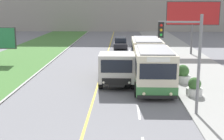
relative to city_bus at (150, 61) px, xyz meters
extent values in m
cube|color=silver|center=(-1.21, -7.50, -1.50)|extent=(0.12, 2.40, 0.01)
cube|color=silver|center=(-1.21, -2.90, -1.50)|extent=(0.12, 2.40, 0.01)
cube|color=silver|center=(-1.21, 1.70, -1.50)|extent=(0.12, 2.40, 0.01)
cube|color=silver|center=(-1.21, 6.30, -1.50)|extent=(0.12, 2.40, 0.01)
cube|color=silver|center=(-1.21, 10.90, -1.50)|extent=(0.12, 2.40, 0.01)
cube|color=silver|center=(-1.21, 15.50, -1.50)|extent=(0.12, 2.40, 0.01)
cube|color=silver|center=(-1.21, 20.10, -1.50)|extent=(0.12, 2.40, 0.01)
cube|color=beige|center=(0.00, -3.14, 0.07)|extent=(2.51, 5.42, 2.60)
cube|color=#3D7F42|center=(0.00, -3.14, -0.88)|extent=(2.53, 5.44, 0.70)
cube|color=black|center=(0.00, -3.14, 0.46)|extent=(2.54, 4.99, 0.91)
cube|color=gray|center=(0.00, -3.14, 1.41)|extent=(2.14, 4.88, 0.08)
cube|color=beige|center=(0.00, 3.18, 0.07)|extent=(2.51, 5.42, 2.60)
cube|color=#3D7F42|center=(0.00, 3.18, -0.88)|extent=(2.53, 5.44, 0.70)
cube|color=black|center=(0.00, 3.18, 0.46)|extent=(2.54, 4.99, 0.91)
cube|color=gray|center=(0.00, 3.18, 1.41)|extent=(2.14, 4.88, 0.08)
cube|color=#474747|center=(0.00, 0.02, 0.07)|extent=(2.31, 0.90, 2.39)
cube|color=black|center=(0.00, -5.87, 0.46)|extent=(2.21, 0.04, 0.95)
cube|color=black|center=(0.00, -5.88, -1.13)|extent=(2.46, 0.06, 0.20)
sphere|color=#F4EAB2|center=(-0.82, -5.89, -0.93)|extent=(0.20, 0.20, 0.20)
sphere|color=#F4EAB2|center=(0.82, -5.89, -0.93)|extent=(0.20, 0.20, 0.20)
cube|color=white|center=(0.00, -5.87, 1.19)|extent=(1.38, 0.04, 0.28)
cylinder|color=black|center=(-1.19, -4.66, -1.00)|extent=(0.28, 1.00, 1.00)
cylinder|color=black|center=(1.19, -4.66, -1.00)|extent=(0.28, 1.00, 1.00)
cylinder|color=black|center=(-1.19, -1.41, -1.00)|extent=(0.28, 1.00, 1.00)
cylinder|color=black|center=(1.19, -1.41, -1.00)|extent=(0.28, 1.00, 1.00)
cylinder|color=black|center=(-1.19, 3.72, -1.00)|extent=(0.28, 1.00, 1.00)
cylinder|color=black|center=(1.19, 3.72, -1.00)|extent=(0.28, 1.00, 1.00)
cube|color=black|center=(-2.53, -0.51, -1.05)|extent=(1.12, 6.17, 0.20)
cube|color=beige|center=(-2.53, -2.46, 0.02)|extent=(2.49, 2.29, 1.95)
cube|color=black|center=(-2.53, -3.62, 0.31)|extent=(2.12, 0.04, 0.88)
cube|color=black|center=(-2.53, -3.63, -0.73)|extent=(1.99, 0.06, 0.44)
sphere|color=silver|center=(-3.40, -3.64, -0.80)|extent=(0.18, 0.18, 0.18)
sphere|color=silver|center=(-1.66, -3.64, -0.80)|extent=(0.18, 0.18, 0.18)
cube|color=#B7931E|center=(-2.53, 0.76, -0.89)|extent=(2.36, 3.63, 0.12)
cube|color=#B7931E|center=(-3.65, 0.76, -0.31)|extent=(0.12, 3.63, 1.30)
cube|color=#B7931E|center=(-1.41, 0.76, -0.31)|extent=(0.12, 3.63, 1.30)
cube|color=#B7931E|center=(-2.53, -1.00, -0.31)|extent=(2.36, 0.12, 1.30)
cube|color=#B7931E|center=(-2.53, 2.51, -0.31)|extent=(2.36, 0.12, 1.30)
cube|color=#B7931E|center=(-2.53, -1.00, 0.46)|extent=(2.36, 0.12, 0.24)
cylinder|color=black|center=(-3.68, -2.68, -0.98)|extent=(0.30, 1.04, 1.04)
cylinder|color=black|center=(-1.38, -2.68, -0.98)|extent=(0.30, 1.04, 1.04)
cylinder|color=black|center=(-3.68, 0.94, -0.98)|extent=(0.30, 1.04, 1.04)
cylinder|color=black|center=(-1.38, 0.94, -0.98)|extent=(0.30, 1.04, 1.04)
cube|color=black|center=(-2.38, 18.28, -1.01)|extent=(1.80, 4.30, 0.61)
cube|color=black|center=(-2.38, 18.39, -0.38)|extent=(1.53, 2.36, 0.65)
cylinder|color=black|center=(-3.19, 16.99, -1.19)|extent=(0.18, 0.62, 0.62)
cylinder|color=black|center=(-1.57, 16.99, -1.19)|extent=(0.18, 0.62, 0.62)
cylinder|color=black|center=(-3.19, 19.57, -1.19)|extent=(0.18, 0.62, 0.62)
cylinder|color=black|center=(-1.57, 19.57, -1.19)|extent=(0.18, 0.62, 0.62)
cylinder|color=slate|center=(1.89, -7.93, 1.21)|extent=(0.16, 0.16, 5.42)
cylinder|color=slate|center=(0.79, -7.93, 3.52)|extent=(2.20, 0.10, 0.10)
cube|color=black|center=(-0.17, -7.93, 3.12)|extent=(0.28, 0.24, 0.80)
sphere|color=red|center=(-0.17, -8.06, 3.36)|extent=(0.14, 0.14, 0.14)
sphere|color=orange|center=(-0.17, -8.06, 3.12)|extent=(0.14, 0.14, 0.14)
sphere|color=green|center=(-0.17, -8.06, 2.88)|extent=(0.14, 0.14, 0.14)
cylinder|color=#59595B|center=(6.06, 12.91, 0.28)|extent=(0.24, 0.24, 3.57)
cube|color=#333333|center=(6.06, 12.91, 3.35)|extent=(6.19, 0.20, 2.74)
cube|color=#AD1E1E|center=(6.06, 12.80, 3.35)|extent=(6.03, 0.02, 2.58)
cylinder|color=silver|center=(2.55, -4.46, -1.17)|extent=(1.04, 1.04, 0.50)
sphere|color=#3D6B33|center=(2.55, -4.46, -0.63)|extent=(0.83, 0.83, 0.83)
cylinder|color=silver|center=(2.45, -0.89, -1.15)|extent=(1.20, 1.20, 0.53)
sphere|color=#3D6B33|center=(2.45, -0.89, -0.56)|extent=(0.96, 0.96, 0.96)
camera|label=1|loc=(-2.16, -24.16, 4.43)|focal=50.00mm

